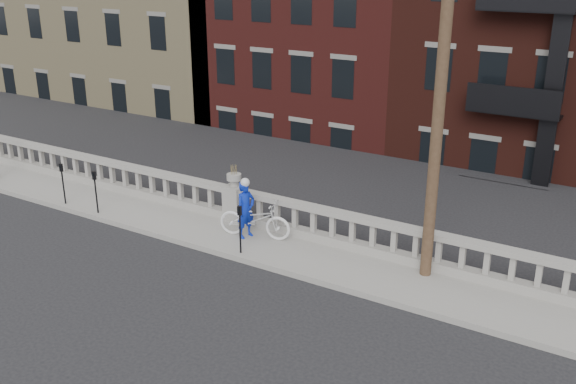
# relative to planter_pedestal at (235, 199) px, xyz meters

# --- Properties ---
(ground) EXTENTS (120.00, 120.00, 0.00)m
(ground) POSITION_rel_planter_pedestal_xyz_m (0.00, -3.95, -0.83)
(ground) COLOR black
(ground) RESTS_ON ground
(sidewalk) EXTENTS (32.00, 2.20, 0.15)m
(sidewalk) POSITION_rel_planter_pedestal_xyz_m (0.00, -0.95, -0.76)
(sidewalk) COLOR gray
(sidewalk) RESTS_ON ground
(balustrade) EXTENTS (28.00, 0.34, 1.03)m
(balustrade) POSITION_rel_planter_pedestal_xyz_m (0.00, 0.00, -0.19)
(balustrade) COLOR gray
(balustrade) RESTS_ON sidewalk
(planter_pedestal) EXTENTS (0.55, 0.55, 1.76)m
(planter_pedestal) POSITION_rel_planter_pedestal_xyz_m (0.00, 0.00, 0.00)
(planter_pedestal) COLOR gray
(planter_pedestal) RESTS_ON sidewalk
(lower_level) EXTENTS (80.00, 44.00, 20.80)m
(lower_level) POSITION_rel_planter_pedestal_xyz_m (0.56, 19.09, 1.80)
(lower_level) COLOR #605E59
(lower_level) RESTS_ON ground
(utility_pole) EXTENTS (1.60, 0.28, 10.00)m
(utility_pole) POSITION_rel_planter_pedestal_xyz_m (6.20, -0.35, 4.41)
(utility_pole) COLOR #422D1E
(utility_pole) RESTS_ON sidewalk
(parking_meter_a) EXTENTS (0.10, 0.09, 1.36)m
(parking_meter_a) POSITION_rel_planter_pedestal_xyz_m (-5.50, -1.80, 0.17)
(parking_meter_a) COLOR black
(parking_meter_a) RESTS_ON sidewalk
(parking_meter_b) EXTENTS (0.10, 0.09, 1.36)m
(parking_meter_b) POSITION_rel_planter_pedestal_xyz_m (-4.00, -1.80, 0.17)
(parking_meter_b) COLOR black
(parking_meter_b) RESTS_ON sidewalk
(parking_meter_c) EXTENTS (0.10, 0.09, 1.36)m
(parking_meter_c) POSITION_rel_planter_pedestal_xyz_m (1.49, -1.80, 0.17)
(parking_meter_c) COLOR black
(parking_meter_c) RESTS_ON sidewalk
(bicycle) EXTENTS (2.23, 1.24, 1.11)m
(bicycle) POSITION_rel_planter_pedestal_xyz_m (1.23, -0.73, -0.13)
(bicycle) COLOR white
(bicycle) RESTS_ON sidewalk
(cyclist) EXTENTS (0.54, 0.69, 1.66)m
(cyclist) POSITION_rel_planter_pedestal_xyz_m (1.01, -0.84, 0.15)
(cyclist) COLOR #0B23AA
(cyclist) RESTS_ON sidewalk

